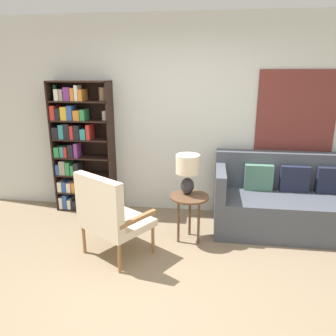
# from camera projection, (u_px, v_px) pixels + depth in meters

# --- Properties ---
(ground_plane) EXTENTS (14.00, 14.00, 0.00)m
(ground_plane) POSITION_uv_depth(u_px,v_px,m) (159.00, 297.00, 2.97)
(ground_plane) COLOR #847056
(wall_back) EXTENTS (6.40, 0.08, 2.70)m
(wall_back) POSITION_uv_depth(u_px,v_px,m) (184.00, 118.00, 4.51)
(wall_back) COLOR silver
(wall_back) RESTS_ON ground_plane
(bookshelf) EXTENTS (0.84, 0.30, 1.85)m
(bookshelf) POSITION_uv_depth(u_px,v_px,m) (78.00, 147.00, 4.64)
(bookshelf) COLOR black
(bookshelf) RESTS_ON ground_plane
(armchair) EXTENTS (0.88, 0.85, 0.96)m
(armchair) POSITION_uv_depth(u_px,v_px,m) (108.00, 213.00, 3.46)
(armchair) COLOR olive
(armchair) RESTS_ON ground_plane
(couch) EXTENTS (2.01, 0.88, 0.95)m
(couch) POSITION_uv_depth(u_px,v_px,m) (294.00, 203.00, 4.17)
(couch) COLOR #474C56
(couch) RESTS_ON ground_plane
(side_table) EXTENTS (0.46, 0.46, 0.57)m
(side_table) POSITION_uv_depth(u_px,v_px,m) (189.00, 202.00, 3.85)
(side_table) COLOR brown
(side_table) RESTS_ON ground_plane
(table_lamp) EXTENTS (0.28, 0.28, 0.48)m
(table_lamp) POSITION_uv_depth(u_px,v_px,m) (188.00, 169.00, 3.81)
(table_lamp) COLOR #2D2D33
(table_lamp) RESTS_ON side_table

